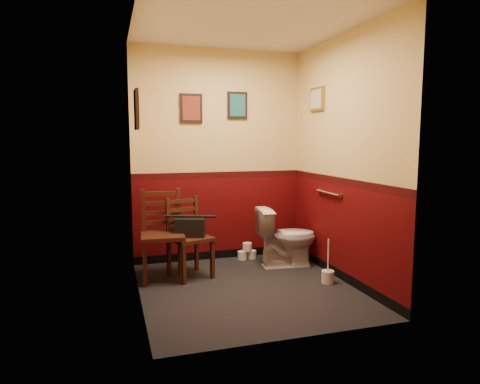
# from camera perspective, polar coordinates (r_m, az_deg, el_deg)

# --- Properties ---
(floor) EXTENTS (2.20, 2.40, 0.00)m
(floor) POSITION_cam_1_polar(r_m,az_deg,el_deg) (4.64, 0.93, -12.72)
(floor) COLOR black
(floor) RESTS_ON ground
(ceiling) EXTENTS (2.20, 2.40, 0.00)m
(ceiling) POSITION_cam_1_polar(r_m,az_deg,el_deg) (4.51, 1.00, 21.57)
(ceiling) COLOR silver
(ceiling) RESTS_ON ground
(wall_back) EXTENTS (2.20, 0.00, 2.70)m
(wall_back) POSITION_cam_1_polar(r_m,az_deg,el_deg) (5.52, -2.90, 4.77)
(wall_back) COLOR #490609
(wall_back) RESTS_ON ground
(wall_front) EXTENTS (2.20, 0.00, 2.70)m
(wall_front) POSITION_cam_1_polar(r_m,az_deg,el_deg) (3.25, 7.53, 3.10)
(wall_front) COLOR #490609
(wall_front) RESTS_ON ground
(wall_left) EXTENTS (0.00, 2.40, 2.70)m
(wall_left) POSITION_cam_1_polar(r_m,az_deg,el_deg) (4.17, -13.61, 3.82)
(wall_left) COLOR #490609
(wall_left) RESTS_ON ground
(wall_right) EXTENTS (0.00, 2.40, 2.70)m
(wall_right) POSITION_cam_1_polar(r_m,az_deg,el_deg) (4.83, 13.52, 4.25)
(wall_right) COLOR #490609
(wall_right) RESTS_ON ground
(grab_bar) EXTENTS (0.05, 0.56, 0.06)m
(grab_bar) POSITION_cam_1_polar(r_m,az_deg,el_deg) (5.06, 11.65, -0.12)
(grab_bar) COLOR silver
(grab_bar) RESTS_ON wall_right
(framed_print_back_a) EXTENTS (0.28, 0.04, 0.36)m
(framed_print_back_a) POSITION_cam_1_polar(r_m,az_deg,el_deg) (5.44, -6.54, 11.03)
(framed_print_back_a) COLOR black
(framed_print_back_a) RESTS_ON wall_back
(framed_print_back_b) EXTENTS (0.26, 0.04, 0.34)m
(framed_print_back_b) POSITION_cam_1_polar(r_m,az_deg,el_deg) (5.58, -0.36, 11.48)
(framed_print_back_b) COLOR black
(framed_print_back_b) RESTS_ON wall_back
(framed_print_left) EXTENTS (0.04, 0.30, 0.38)m
(framed_print_left) POSITION_cam_1_polar(r_m,az_deg,el_deg) (4.27, -13.62, 10.62)
(framed_print_left) COLOR black
(framed_print_left) RESTS_ON wall_left
(framed_print_right) EXTENTS (0.04, 0.34, 0.28)m
(framed_print_right) POSITION_cam_1_polar(r_m,az_deg,el_deg) (5.36, 10.21, 12.09)
(framed_print_right) COLOR olive
(framed_print_right) RESTS_ON wall_right
(toilet) EXTENTS (0.77, 0.48, 0.72)m
(toilet) POSITION_cam_1_polar(r_m,az_deg,el_deg) (5.35, 6.22, -6.04)
(toilet) COLOR white
(toilet) RESTS_ON floor
(toilet_brush) EXTENTS (0.14, 0.14, 0.49)m
(toilet_brush) POSITION_cam_1_polar(r_m,az_deg,el_deg) (4.87, 11.62, -10.90)
(toilet_brush) COLOR silver
(toilet_brush) RESTS_ON floor
(chair_left) EXTENTS (0.50, 0.50, 1.01)m
(chair_left) POSITION_cam_1_polar(r_m,az_deg,el_deg) (4.90, -10.32, -5.63)
(chair_left) COLOR #432014
(chair_left) RESTS_ON floor
(chair_right) EXTENTS (0.53, 0.53, 0.91)m
(chair_right) POSITION_cam_1_polar(r_m,az_deg,el_deg) (4.94, -6.89, -6.03)
(chair_right) COLOR #432014
(chair_right) RESTS_ON floor
(handbag) EXTENTS (0.38, 0.27, 0.25)m
(handbag) POSITION_cam_1_polar(r_m,az_deg,el_deg) (4.88, -6.68, -4.67)
(handbag) COLOR black
(handbag) RESTS_ON chair_right
(tp_stack) EXTENTS (0.25, 0.13, 0.22)m
(tp_stack) POSITION_cam_1_polar(r_m,az_deg,el_deg) (5.68, 0.95, -8.03)
(tp_stack) COLOR silver
(tp_stack) RESTS_ON floor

